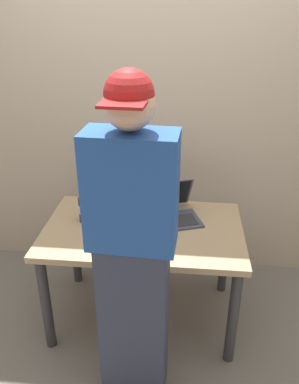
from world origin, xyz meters
name	(u,v)px	position (x,y,z in m)	size (l,w,h in m)	color
ground_plane	(144,314)	(0.00, 0.00, 0.00)	(8.00, 8.00, 0.00)	slate
desk	(143,241)	(0.00, 0.00, 0.62)	(1.24, 0.77, 0.71)	#9E8460
laptop	(169,210)	(0.16, 0.15, 0.77)	(0.45, 0.44, 0.23)	#383D4C
beer_bottle_green	(83,207)	(-0.39, 0.04, 0.82)	(0.07, 0.07, 0.27)	#333333
beer_bottle_amber	(97,202)	(-0.31, 0.09, 0.83)	(0.07, 0.07, 0.31)	#472B14
beer_bottle_dark	(113,203)	(-0.20, 0.09, 0.83)	(0.06, 0.06, 0.31)	brown
person_figure	(133,251)	(0.01, -0.55, 0.92)	(0.42, 0.30, 1.76)	#2D3347
coffee_mug	(107,197)	(-0.29, 0.30, 0.76)	(0.12, 0.09, 0.10)	white
back_wall	(154,107)	(0.00, 0.71, 1.30)	(6.00, 0.10, 2.60)	tan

